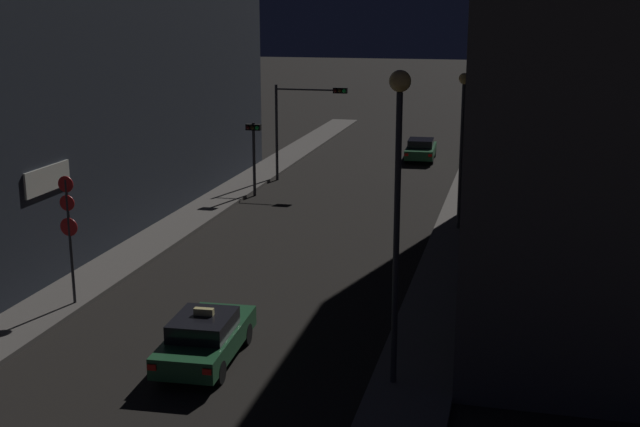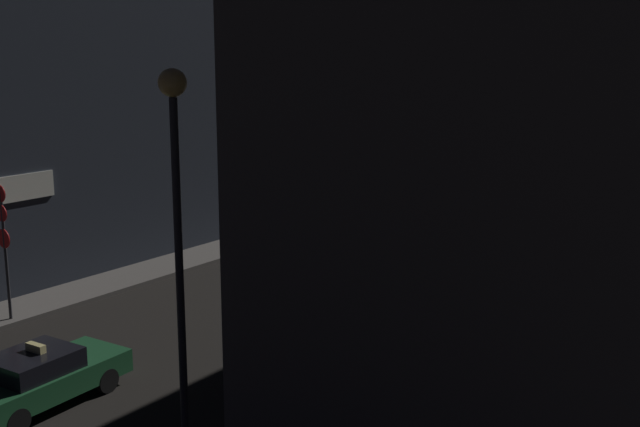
{
  "view_description": "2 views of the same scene",
  "coord_description": "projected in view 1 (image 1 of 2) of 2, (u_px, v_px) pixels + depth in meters",
  "views": [
    {
      "loc": [
        8.66,
        -10.3,
        9.87
      ],
      "look_at": [
        1.29,
        20.15,
        2.01
      ],
      "focal_mm": 46.62,
      "sensor_mm": 36.0,
      "label": 1
    },
    {
      "loc": [
        16.83,
        -0.76,
        8.81
      ],
      "look_at": [
        0.21,
        22.3,
        2.79
      ],
      "focal_mm": 45.31,
      "sensor_mm": 36.0,
      "label": 2
    }
  ],
  "objects": [
    {
      "name": "sidewalk_left",
      "position": [
        221.0,
        199.0,
        43.22
      ],
      "size": [
        2.22,
        62.81,
        0.17
      ],
      "primitive_type": "cube",
      "color": "#5B5651",
      "rests_on": "ground_plane"
    },
    {
      "name": "sidewalk_right",
      "position": [
        464.0,
        213.0,
        40.36
      ],
      "size": [
        2.22,
        62.81,
        0.17
      ],
      "primitive_type": "cube",
      "color": "#5B5651",
      "rests_on": "ground_plane"
    },
    {
      "name": "building_facade_right",
      "position": [
        626.0,
        65.0,
        29.69
      ],
      "size": [
        9.78,
        24.39,
        15.64
      ],
      "color": "#514C47",
      "rests_on": "ground_plane"
    },
    {
      "name": "taxi",
      "position": [
        205.0,
        337.0,
        23.55
      ],
      "size": [
        2.04,
        4.54,
        1.62
      ],
      "color": "#1E512D",
      "rests_on": "ground_plane"
    },
    {
      "name": "far_car",
      "position": [
        421.0,
        149.0,
        54.39
      ],
      "size": [
        1.99,
        4.52,
        1.42
      ],
      "color": "#1E512D",
      "rests_on": "ground_plane"
    },
    {
      "name": "traffic_light_overhead",
      "position": [
        303.0,
        113.0,
        47.04
      ],
      "size": [
        4.21,
        0.41,
        5.53
      ],
      "color": "#2D2D33",
      "rests_on": "ground_plane"
    },
    {
      "name": "traffic_light_left_kerb",
      "position": [
        254.0,
        144.0,
        43.67
      ],
      "size": [
        0.8,
        0.42,
        3.94
      ],
      "color": "#2D2D33",
      "rests_on": "ground_plane"
    },
    {
      "name": "sign_pole_left",
      "position": [
        69.0,
        228.0,
        27.29
      ],
      "size": [
        0.62,
        0.1,
        4.34
      ],
      "color": "#2D2D33",
      "rests_on": "sidewalk_left"
    },
    {
      "name": "street_lamp_near_block",
      "position": [
        398.0,
        172.0,
        20.69
      ],
      "size": [
        0.54,
        0.54,
        8.19
      ],
      "color": "#2D2D33",
      "rests_on": "sidewalk_right"
    },
    {
      "name": "street_lamp_far_block",
      "position": [
        462.0,
        126.0,
        36.15
      ],
      "size": [
        0.48,
        0.48,
        6.9
      ],
      "color": "#2D2D33",
      "rests_on": "sidewalk_right"
    }
  ]
}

